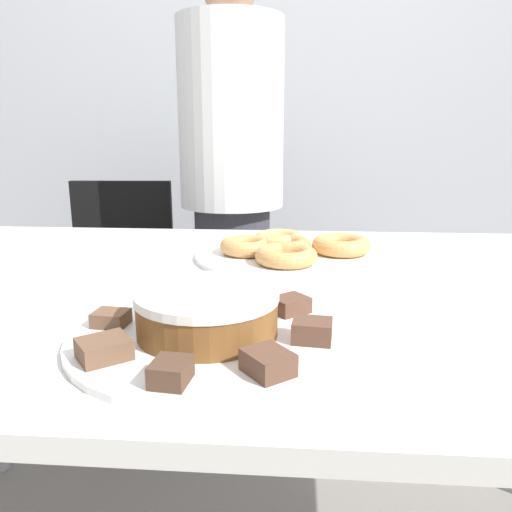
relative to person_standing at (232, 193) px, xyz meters
name	(u,v)px	position (x,y,z in m)	size (l,w,h in m)	color
wall_back	(274,77)	(0.12, 0.71, 0.46)	(8.00, 0.05, 2.60)	#B2B7BC
table	(238,322)	(0.12, -0.89, -0.14)	(1.76, 1.00, 0.78)	silver
person_standing	(232,193)	(0.00, 0.00, 0.00)	(0.36, 0.36, 1.60)	#383842
office_chair_left	(117,305)	(-0.45, 0.00, -0.44)	(0.47, 0.47, 0.86)	black
plate_cake	(208,336)	(0.11, -1.16, -0.05)	(0.37, 0.37, 0.01)	white
plate_donuts	(285,256)	(0.20, -0.70, -0.05)	(0.40, 0.40, 0.01)	white
frosted_cake	(207,312)	(0.11, -1.16, -0.02)	(0.19, 0.19, 0.06)	brown
lamington_0	(232,292)	(0.13, -1.02, -0.04)	(0.05, 0.06, 0.02)	brown
lamington_1	(165,295)	(0.02, -1.05, -0.04)	(0.06, 0.07, 0.03)	#513828
lamington_2	(111,318)	(-0.03, -1.14, -0.04)	(0.05, 0.04, 0.02)	brown
lamington_3	(104,349)	(0.00, -1.24, -0.04)	(0.08, 0.07, 0.02)	brown
lamington_4	(171,372)	(0.09, -1.29, -0.04)	(0.04, 0.05, 0.02)	#513828
lamington_5	(268,362)	(0.20, -1.26, -0.04)	(0.07, 0.07, 0.03)	brown
lamington_6	(312,331)	(0.25, -1.17, -0.04)	(0.05, 0.05, 0.03)	brown
lamington_7	(290,305)	(0.22, -1.07, -0.04)	(0.07, 0.06, 0.02)	brown
donut_0	(285,246)	(0.20, -0.70, -0.03)	(0.11, 0.11, 0.03)	#D18E4C
donut_1	(341,245)	(0.33, -0.69, -0.03)	(0.13, 0.13, 0.04)	tan
donut_2	(279,239)	(0.19, -0.63, -0.03)	(0.12, 0.12, 0.03)	#E5AD66
donut_3	(248,246)	(0.12, -0.71, -0.03)	(0.12, 0.12, 0.03)	tan
donut_4	(286,255)	(0.21, -0.79, -0.03)	(0.13, 0.13, 0.03)	tan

